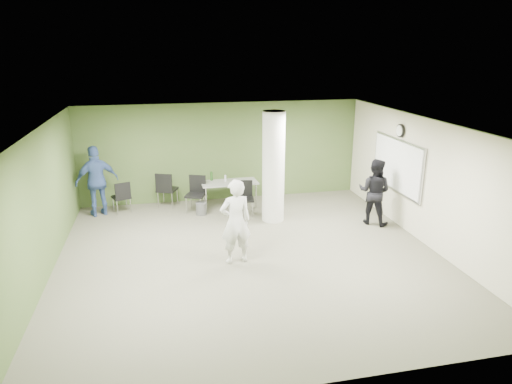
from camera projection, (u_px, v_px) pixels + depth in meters
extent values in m
plane|color=#525141|center=(250.00, 256.00, 9.74)|extent=(8.00, 8.00, 0.00)
plane|color=white|center=(250.00, 126.00, 8.89)|extent=(8.00, 8.00, 0.00)
cube|color=#455E2C|center=(222.00, 152.00, 13.04)|extent=(8.00, 2.80, 0.02)
cube|color=#455E2C|center=(40.00, 208.00, 8.51)|extent=(0.02, 8.00, 2.80)
cube|color=beige|center=(426.00, 182.00, 10.12)|extent=(0.02, 8.00, 2.80)
cylinder|color=silver|center=(273.00, 167.00, 11.38)|extent=(0.56, 0.56, 2.80)
cube|color=silver|center=(397.00, 165.00, 11.19)|extent=(0.04, 2.30, 1.30)
cube|color=white|center=(396.00, 165.00, 11.18)|extent=(0.02, 2.20, 1.20)
cylinder|color=black|center=(400.00, 131.00, 10.93)|extent=(0.05, 0.32, 0.32)
cylinder|color=white|center=(399.00, 131.00, 10.93)|extent=(0.02, 0.26, 0.26)
cube|color=gray|center=(229.00, 182.00, 12.53)|extent=(1.56, 0.72, 0.04)
cylinder|color=silver|center=(206.00, 200.00, 12.23)|extent=(0.04, 0.04, 0.69)
cylinder|color=silver|center=(256.00, 196.00, 12.55)|extent=(0.04, 0.04, 0.69)
cylinder|color=silver|center=(203.00, 194.00, 12.73)|extent=(0.04, 0.04, 0.69)
cylinder|color=silver|center=(251.00, 190.00, 13.05)|extent=(0.04, 0.04, 0.69)
cylinder|color=#204617|center=(211.00, 176.00, 12.62)|extent=(0.07, 0.07, 0.25)
cylinder|color=#B2B2B7|center=(225.00, 178.00, 12.54)|extent=(0.06, 0.06, 0.18)
cylinder|color=#4C4C4C|center=(201.00, 209.00, 12.12)|extent=(0.28, 0.28, 0.33)
cube|color=black|center=(121.00, 197.00, 12.22)|extent=(0.56, 0.56, 0.05)
cube|color=black|center=(123.00, 191.00, 11.99)|extent=(0.40, 0.19, 0.42)
cylinder|color=silver|center=(126.00, 202.00, 12.52)|extent=(0.02, 0.02, 0.40)
cylinder|color=silver|center=(113.00, 204.00, 12.33)|extent=(0.02, 0.02, 0.40)
cylinder|color=silver|center=(131.00, 206.00, 12.24)|extent=(0.02, 0.02, 0.40)
cylinder|color=silver|center=(117.00, 208.00, 12.05)|extent=(0.02, 0.02, 0.40)
cube|color=black|center=(167.00, 190.00, 12.67)|extent=(0.64, 0.64, 0.05)
cube|color=black|center=(164.00, 183.00, 12.38)|extent=(0.45, 0.22, 0.48)
cylinder|color=silver|center=(177.00, 196.00, 12.90)|extent=(0.02, 0.02, 0.46)
cylinder|color=silver|center=(164.00, 196.00, 12.97)|extent=(0.02, 0.02, 0.46)
cylinder|color=silver|center=(172.00, 201.00, 12.52)|extent=(0.02, 0.02, 0.46)
cylinder|color=silver|center=(158.00, 200.00, 12.59)|extent=(0.02, 0.02, 0.46)
cube|color=black|center=(195.00, 195.00, 12.23)|extent=(0.63, 0.63, 0.05)
cube|color=black|center=(198.00, 184.00, 12.36)|extent=(0.44, 0.22, 0.47)
cylinder|color=silver|center=(186.00, 206.00, 12.16)|extent=(0.02, 0.02, 0.45)
cylinder|color=silver|center=(201.00, 207.00, 12.09)|extent=(0.02, 0.02, 0.45)
cylinder|color=silver|center=(191.00, 201.00, 12.53)|extent=(0.02, 0.02, 0.45)
cylinder|color=silver|center=(205.00, 202.00, 12.46)|extent=(0.02, 0.02, 0.45)
cube|color=black|center=(245.00, 199.00, 12.02)|extent=(0.49, 0.49, 0.05)
cube|color=black|center=(244.00, 188.00, 12.14)|extent=(0.43, 0.09, 0.43)
cylinder|color=silver|center=(239.00, 210.00, 11.90)|extent=(0.02, 0.02, 0.42)
cylinder|color=silver|center=(253.00, 209.00, 11.93)|extent=(0.02, 0.02, 0.42)
cylinder|color=silver|center=(238.00, 205.00, 12.25)|extent=(0.02, 0.02, 0.42)
cylinder|color=silver|center=(251.00, 205.00, 12.28)|extent=(0.02, 0.02, 0.42)
imported|color=silver|center=(236.00, 222.00, 9.21)|extent=(0.71, 0.52, 1.78)
imported|color=black|center=(374.00, 192.00, 11.32)|extent=(1.03, 1.01, 1.67)
imported|color=#39538F|center=(97.00, 181.00, 11.86)|extent=(1.19, 0.81, 1.87)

